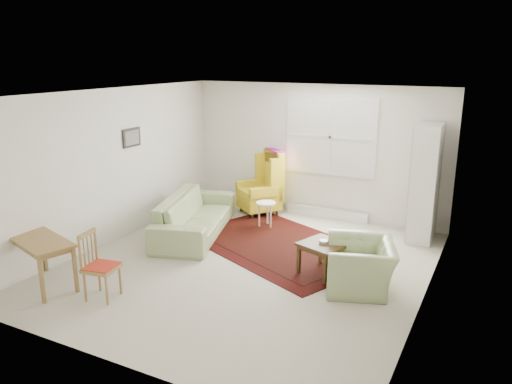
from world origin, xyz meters
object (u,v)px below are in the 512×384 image
at_px(armchair, 361,261).
at_px(cabinet, 425,183).
at_px(sofa, 195,208).
at_px(coffee_table, 323,258).
at_px(desk, 43,263).
at_px(stool, 266,214).
at_px(desk_chair, 101,266).
at_px(wingback_chair, 259,182).

relative_size(armchair, cabinet, 0.51).
bearing_deg(cabinet, armchair, -101.53).
xyz_separation_m(sofa, coffee_table, (2.52, -0.55, -0.24)).
bearing_deg(sofa, cabinet, -83.94).
bearing_deg(desk, coffee_table, 33.04).
bearing_deg(cabinet, stool, -167.12).
bearing_deg(armchair, coffee_table, -126.93).
distance_m(coffee_table, desk_chair, 2.99).
xyz_separation_m(stool, desk, (-1.59, -3.51, 0.10)).
xyz_separation_m(armchair, stool, (-2.19, 1.63, -0.15)).
relative_size(sofa, armchair, 2.36).
height_order(wingback_chair, desk, wingback_chair).
xyz_separation_m(coffee_table, cabinet, (1.00, 2.10, 0.74)).
height_order(coffee_table, cabinet, cabinet).
bearing_deg(sofa, desk, 148.09).
height_order(armchair, desk, armchair).
relative_size(coffee_table, stool, 1.22).
bearing_deg(desk_chair, sofa, -4.04).
xyz_separation_m(stool, cabinet, (2.60, 0.66, 0.74)).
distance_m(coffee_table, cabinet, 2.44).
relative_size(armchair, stool, 2.11).
bearing_deg(stool, sofa, -135.99).
xyz_separation_m(wingback_chair, desk_chair, (-0.16, -4.09, -0.18)).
distance_m(sofa, cabinet, 3.88).
xyz_separation_m(sofa, desk_chair, (0.28, -2.52, -0.03)).
relative_size(armchair, desk_chair, 1.13).
height_order(stool, cabinet, cabinet).
relative_size(desk, desk_chair, 1.20).
bearing_deg(sofa, armchair, -121.11).
bearing_deg(wingback_chair, sofa, -68.27).
bearing_deg(stool, wingback_chair, 125.38).
relative_size(coffee_table, desk, 0.55).
xyz_separation_m(sofa, wingback_chair, (0.44, 1.57, 0.15)).
xyz_separation_m(armchair, coffee_table, (-0.59, 0.19, -0.15)).
distance_m(cabinet, desk_chair, 5.23).
height_order(coffee_table, stool, same).
height_order(wingback_chair, stool, wingback_chair).
distance_m(armchair, desk, 4.22).
bearing_deg(desk_chair, desk, 85.78).
bearing_deg(desk, sofa, 75.80).
height_order(sofa, desk_chair, sofa).
relative_size(cabinet, desk, 1.86).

